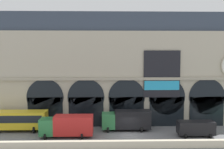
# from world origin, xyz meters

# --- Properties ---
(ground_plane) EXTENTS (200.00, 200.00, 0.00)m
(ground_plane) POSITION_xyz_m (0.00, 0.00, 0.00)
(ground_plane) COLOR slate
(quay_parapet_wall) EXTENTS (90.00, 0.70, 0.95)m
(quay_parapet_wall) POSITION_xyz_m (0.00, -4.91, 0.47)
(quay_parapet_wall) COLOR beige
(quay_parapet_wall) RESTS_ON ground
(station_building) EXTENTS (40.92, 6.19, 18.71)m
(station_building) POSITION_xyz_m (0.03, 7.89, 9.14)
(station_building) COLOR #B2A891
(station_building) RESTS_ON ground
(bus_west) EXTENTS (11.00, 3.25, 3.10)m
(bus_west) POSITION_xyz_m (-18.02, 2.74, 1.78)
(bus_west) COLOR gold
(bus_west) RESTS_ON ground
(box_truck_midwest) EXTENTS (7.50, 2.91, 3.12)m
(box_truck_midwest) POSITION_xyz_m (-8.89, -0.37, 1.70)
(box_truck_midwest) COLOR #2D7A42
(box_truck_midwest) RESTS_ON ground
(box_truck_center) EXTENTS (7.50, 2.91, 3.12)m
(box_truck_center) POSITION_xyz_m (-0.14, 2.72, 1.70)
(box_truck_center) COLOR #2D7A42
(box_truck_center) RESTS_ON ground
(van_mideast) EXTENTS (5.20, 2.48, 2.20)m
(van_mideast) POSITION_xyz_m (9.58, -0.44, 1.25)
(van_mideast) COLOR black
(van_mideast) RESTS_ON ground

